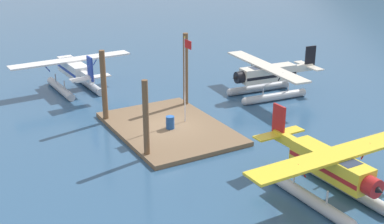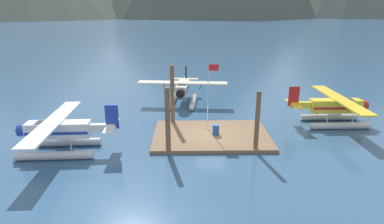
{
  "view_description": "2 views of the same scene",
  "coord_description": "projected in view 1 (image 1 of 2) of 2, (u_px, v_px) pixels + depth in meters",
  "views": [
    {
      "loc": [
        28.38,
        -14.31,
        13.29
      ],
      "look_at": [
        2.38,
        0.47,
        2.04
      ],
      "focal_mm": 46.32,
      "sensor_mm": 36.0,
      "label": 1
    },
    {
      "loc": [
        -2.15,
        -26.1,
        10.83
      ],
      "look_at": [
        -1.64,
        3.13,
        1.31
      ],
      "focal_mm": 29.78,
      "sensor_mm": 36.0,
      "label": 2
    }
  ],
  "objects": [
    {
      "name": "dock_platform",
      "position": [
        169.0,
        128.0,
        34.34
      ],
      "size": [
        10.12,
        7.05,
        0.3
      ],
      "primitive_type": "cube",
      "color": "brown",
      "rests_on": "ground"
    },
    {
      "name": "piling_near_left",
      "position": [
        104.0,
        87.0,
        34.87
      ],
      "size": [
        0.4,
        0.4,
        5.31
      ],
      "primitive_type": "cylinder",
      "color": "brown",
      "rests_on": "ground"
    },
    {
      "name": "piling_near_right",
      "position": [
        146.0,
        120.0,
        29.39
      ],
      "size": [
        0.36,
        0.36,
        4.98
      ],
      "primitive_type": "cylinder",
      "color": "brown",
      "rests_on": "ground"
    },
    {
      "name": "ground_plane",
      "position": [
        169.0,
        130.0,
        34.39
      ],
      "size": [
        1200.0,
        1200.0,
        0.0
      ],
      "primitive_type": "plane",
      "color": "#2D5175"
    },
    {
      "name": "seaplane_cream_bow_left",
      "position": [
        267.0,
        78.0,
        40.79
      ],
      "size": [
        10.48,
        7.96,
        3.84
      ],
      "color": "#B7BABF",
      "rests_on": "ground"
    },
    {
      "name": "seaplane_white_port_aft",
      "position": [
        73.0,
        72.0,
        42.31
      ],
      "size": [
        7.98,
        10.45,
        3.84
      ],
      "color": "#B7BABF",
      "rests_on": "ground"
    },
    {
      "name": "seaplane_yellow_stbd_fwd",
      "position": [
        330.0,
        171.0,
        25.26
      ],
      "size": [
        7.98,
        10.41,
        3.84
      ],
      "color": "#B7BABF",
      "rests_on": "ground"
    },
    {
      "name": "fuel_drum",
      "position": [
        170.0,
        122.0,
        33.75
      ],
      "size": [
        0.62,
        0.62,
        0.88
      ],
      "color": "#1E4C99",
      "rests_on": "dock_platform"
    },
    {
      "name": "flagpole",
      "position": [
        186.0,
        70.0,
        33.7
      ],
      "size": [
        0.95,
        0.1,
        6.1
      ],
      "color": "silver",
      "rests_on": "dock_platform"
    },
    {
      "name": "piling_far_left",
      "position": [
        186.0,
        71.0,
        37.72
      ],
      "size": [
        0.39,
        0.39,
        5.86
      ],
      "primitive_type": "cylinder",
      "color": "brown",
      "rests_on": "ground"
    }
  ]
}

